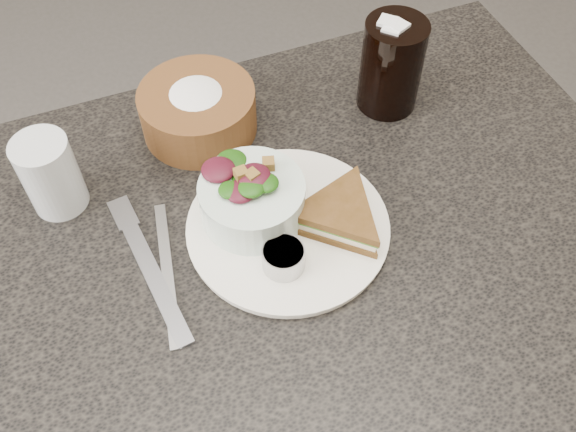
% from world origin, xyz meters
% --- Properties ---
extents(dining_table, '(1.00, 0.70, 0.75)m').
position_xyz_m(dining_table, '(0.00, 0.00, 0.38)').
color(dining_table, black).
rests_on(dining_table, floor).
extents(dinner_plate, '(0.25, 0.25, 0.01)m').
position_xyz_m(dinner_plate, '(0.01, 0.02, 0.76)').
color(dinner_plate, silver).
rests_on(dinner_plate, dining_table).
extents(sandwich, '(0.20, 0.20, 0.04)m').
position_xyz_m(sandwich, '(0.07, -0.00, 0.78)').
color(sandwich, '#54361A').
rests_on(sandwich, dinner_plate).
extents(salad_bowl, '(0.17, 0.17, 0.08)m').
position_xyz_m(salad_bowl, '(-0.02, 0.05, 0.80)').
color(salad_bowl, silver).
rests_on(salad_bowl, dinner_plate).
extents(dressing_ramekin, '(0.06, 0.06, 0.03)m').
position_xyz_m(dressing_ramekin, '(-0.01, -0.04, 0.78)').
color(dressing_ramekin, '#A9AAAC').
rests_on(dressing_ramekin, dinner_plate).
extents(orange_wedge, '(0.08, 0.08, 0.03)m').
position_xyz_m(orange_wedge, '(0.02, 0.08, 0.77)').
color(orange_wedge, '#E95400').
rests_on(orange_wedge, dinner_plate).
extents(fork, '(0.04, 0.21, 0.01)m').
position_xyz_m(fork, '(-0.17, 0.01, 0.75)').
color(fork, gray).
rests_on(fork, dining_table).
extents(knife, '(0.05, 0.21, 0.00)m').
position_xyz_m(knife, '(-0.15, 0.01, 0.75)').
color(knife, '#9B9D9F').
rests_on(knife, dining_table).
extents(bread_basket, '(0.17, 0.17, 0.09)m').
position_xyz_m(bread_basket, '(-0.04, 0.23, 0.80)').
color(bread_basket, brown).
rests_on(bread_basket, dining_table).
extents(cola_glass, '(0.11, 0.11, 0.15)m').
position_xyz_m(cola_glass, '(0.24, 0.18, 0.82)').
color(cola_glass, black).
rests_on(cola_glass, dining_table).
extents(water_glass, '(0.09, 0.09, 0.11)m').
position_xyz_m(water_glass, '(-0.25, 0.17, 0.80)').
color(water_glass, '#B6BEC1').
rests_on(water_glass, dining_table).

